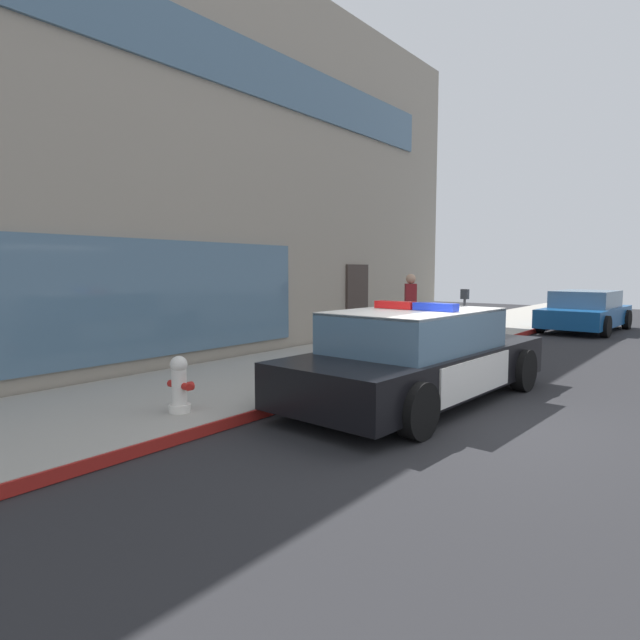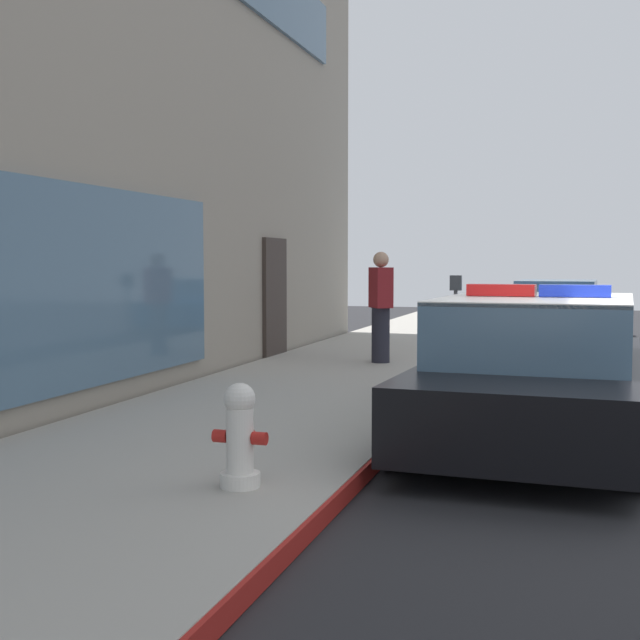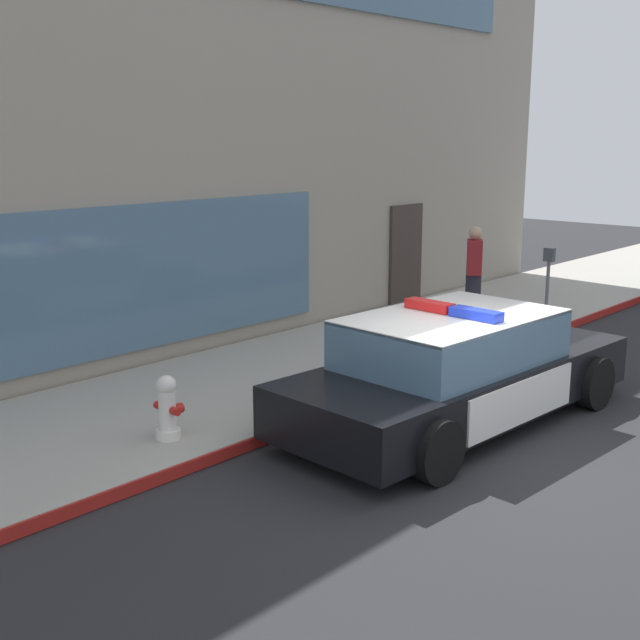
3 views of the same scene
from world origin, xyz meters
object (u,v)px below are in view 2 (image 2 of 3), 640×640
Objects in this scene: fire_hydrant at (240,436)px; parking_meter at (456,301)px; pedestrian_on_sidewalk at (381,307)px; car_down_street at (557,309)px; police_cruiser at (538,369)px.

parking_meter reaches higher than fire_hydrant.
pedestrian_on_sidewalk is at bearing 127.91° from parking_meter.
pedestrian_on_sidewalk is at bearing 163.44° from car_down_street.
car_down_street is at bearing -12.63° from parking_meter.
car_down_street is (11.53, 0.12, -0.05)m from police_cruiser.
police_cruiser reaches higher than parking_meter.
police_cruiser is at bearing -163.85° from parking_meter.
car_down_street is 6.44m from parking_meter.
police_cruiser is 3.47m from fire_hydrant.
car_down_street is 3.26× the size of parking_meter.
parking_meter is (-6.27, 1.40, 0.45)m from car_down_street.
pedestrian_on_sidewalk reaches higher than police_cruiser.
pedestrian_on_sidewalk is 1.28× the size of parking_meter.
parking_meter is (5.26, 1.52, 0.40)m from police_cruiser.
fire_hydrant is 7.43m from pedestrian_on_sidewalk.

